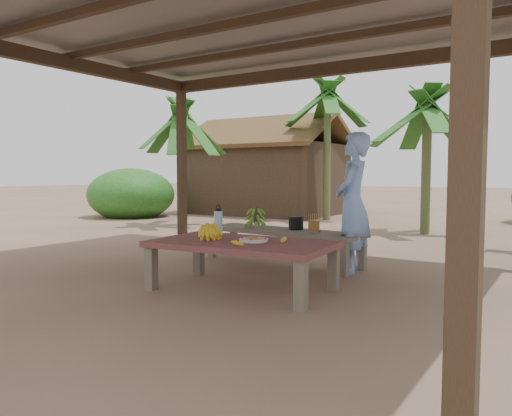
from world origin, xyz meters
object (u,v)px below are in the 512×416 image
Objects in this scene: plate at (254,240)px; water_flask at (218,222)px; bench at (282,234)px; ripe_banana_bunch at (207,230)px; woman at (353,203)px; cooking_pot at (296,223)px; work_table at (242,248)px.

plate is 0.85× the size of water_flask.
plate reaches higher than bench.
woman is (0.98, 1.53, 0.24)m from ripe_banana_bunch.
water_flask is 1.63m from woman.
woman is (0.46, 1.45, 0.32)m from plate.
ripe_banana_bunch is 0.87× the size of water_flask.
plate is at bearing -76.87° from cooking_pot.
bench is 7.61× the size of ripe_banana_bunch.
work_table is 0.63m from water_flask.
bench is 6.65× the size of water_flask.
plate is 1.50× the size of cooking_pot.
cooking_pot is (0.28, 1.30, -0.11)m from water_flask.
water_flask is (-0.12, -1.21, 0.25)m from bench.
woman is at bearing 3.36° from bench.
bench is 1.58m from ripe_banana_bunch.
water_flask reaches higher than bench.
cooking_pot reaches higher than work_table.
water_flask is at bearing -102.08° from cooking_pot.
woman is at bearing 63.63° from work_table.
water_flask reaches higher than work_table.
ripe_banana_bunch is at bearing -175.76° from work_table.
ripe_banana_bunch reaches higher than bench.
water_flask is (-0.64, 0.27, 0.12)m from plate.
water_flask is 1.76× the size of cooking_pot.
woman reaches higher than cooking_pot.
woman is at bearing 46.93° from water_flask.
ripe_banana_bunch is 0.53m from plate.
ripe_banana_bunch reaches higher than work_table.
water_flask reaches higher than ripe_banana_bunch.
water_flask is 1.33m from cooking_pot.
bench is at bearing 99.98° from work_table.
woman is (1.10, 1.18, 0.19)m from water_flask.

